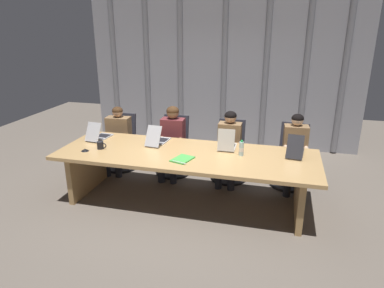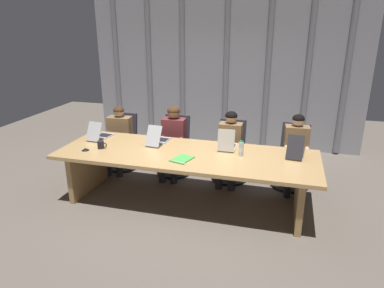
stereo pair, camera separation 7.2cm
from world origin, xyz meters
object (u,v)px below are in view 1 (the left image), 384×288
(person_left_mid, at_px, (172,137))
(conference_mic_left_side, at_px, (85,150))
(person_right_mid, at_px, (295,149))
(water_bottle_primary, at_px, (241,149))
(laptop_left_end, at_px, (100,135))
(coffee_mug_near, at_px, (101,145))
(office_chair_center, at_px, (230,157))
(laptop_center, at_px, (227,145))
(office_chair_right_mid, at_px, (291,163))
(laptop_right_mid, at_px, (295,150))
(person_center, at_px, (229,143))
(person_left_end, at_px, (117,135))
(spiral_notepad, at_px, (182,159))
(laptop_left_mid, at_px, (158,139))
(office_chair_left_mid, at_px, (174,152))
(office_chair_left_end, at_px, (121,148))

(person_left_mid, bearing_deg, conference_mic_left_side, -41.58)
(person_right_mid, xyz_separation_m, water_bottle_primary, (-0.74, -0.72, 0.18))
(laptop_left_end, distance_m, coffee_mug_near, 0.49)
(conference_mic_left_side, bearing_deg, office_chair_center, 33.84)
(laptop_center, distance_m, conference_mic_left_side, 2.02)
(laptop_left_end, height_order, conference_mic_left_side, laptop_left_end)
(water_bottle_primary, bearing_deg, person_left_mid, 149.29)
(conference_mic_left_side, bearing_deg, office_chair_right_mid, 23.80)
(laptop_right_mid, height_order, person_right_mid, person_right_mid)
(laptop_right_mid, bearing_deg, person_center, 69.28)
(office_chair_right_mid, bearing_deg, laptop_center, -46.41)
(person_left_end, relative_size, spiral_notepad, 3.14)
(laptop_left_end, xyz_separation_m, person_center, (1.96, 0.53, -0.15))
(conference_mic_left_side, bearing_deg, coffee_mug_near, 38.13)
(laptop_left_mid, height_order, office_chair_left_mid, laptop_left_mid)
(laptop_right_mid, bearing_deg, laptop_left_end, 96.56)
(office_chair_left_mid, distance_m, conference_mic_left_side, 1.61)
(office_chair_left_end, distance_m, coffee_mug_near, 1.23)
(laptop_center, distance_m, office_chair_right_mid, 1.22)
(office_chair_left_end, bearing_deg, coffee_mug_near, 12.71)
(office_chair_center, height_order, person_left_end, person_left_end)
(office_chair_left_mid, height_order, spiral_notepad, office_chair_left_mid)
(office_chair_left_mid, relative_size, water_bottle_primary, 4.45)
(person_right_mid, height_order, spiral_notepad, person_right_mid)
(person_left_mid, distance_m, person_center, 0.95)
(laptop_center, bearing_deg, office_chair_left_end, 70.49)
(office_chair_left_end, height_order, spiral_notepad, office_chair_left_end)
(person_right_mid, height_order, coffee_mug_near, person_right_mid)
(office_chair_center, bearing_deg, laptop_left_end, -70.84)
(laptop_left_mid, relative_size, conference_mic_left_side, 4.64)
(person_left_end, distance_m, person_left_mid, 0.98)
(office_chair_left_mid, bearing_deg, person_right_mid, 85.01)
(person_left_end, distance_m, person_center, 1.93)
(spiral_notepad, bearing_deg, person_center, 84.66)
(laptop_center, relative_size, spiral_notepad, 1.12)
(laptop_left_end, height_order, office_chair_left_mid, laptop_left_end)
(laptop_left_mid, xyz_separation_m, person_left_end, (-0.94, 0.51, -0.17))
(coffee_mug_near, bearing_deg, office_chair_right_mid, 22.73)
(laptop_left_mid, relative_size, coffee_mug_near, 3.57)
(laptop_left_mid, relative_size, water_bottle_primary, 2.33)
(laptop_left_mid, xyz_separation_m, laptop_center, (1.05, 0.01, 0.00))
(conference_mic_left_side, bearing_deg, person_left_mid, 49.76)
(person_left_mid, bearing_deg, laptop_center, 61.92)
(laptop_center, bearing_deg, water_bottle_primary, -135.80)
(person_left_end, bearing_deg, person_center, 85.54)
(laptop_right_mid, xyz_separation_m, office_chair_right_mid, (-0.02, 0.66, -0.45))
(office_chair_left_mid, height_order, coffee_mug_near, office_chair_left_mid)
(spiral_notepad, bearing_deg, laptop_left_mid, 151.06)
(person_left_mid, distance_m, coffee_mug_near, 1.24)
(office_chair_left_end, bearing_deg, laptop_left_mid, 55.69)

